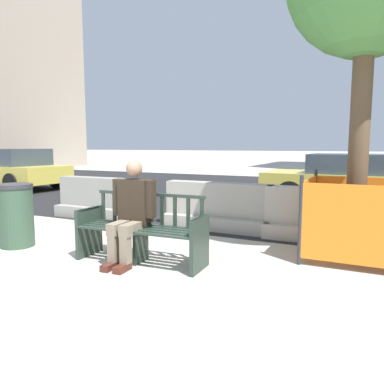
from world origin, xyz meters
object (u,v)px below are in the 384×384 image
jersey_barrier_right (329,220)px  car_taxi_near (353,179)px  construction_fence (355,216)px  street_bench (142,232)px  car_sedan_mid (10,169)px  jersey_barrier_left (102,201)px  seated_person (132,210)px  jersey_barrier_centre (219,210)px  trash_bin (16,215)px

jersey_barrier_right → car_taxi_near: 3.88m
jersey_barrier_right → construction_fence: (0.40, -0.83, 0.23)m
street_bench → car_sedan_mid: 10.15m
jersey_barrier_left → car_sedan_mid: car_sedan_mid is taller
street_bench → construction_fence: size_ratio=1.37×
car_sedan_mid → construction_fence: bearing=-17.7°
construction_fence → car_taxi_near: 4.71m
jersey_barrier_right → car_sedan_mid: car_sedan_mid is taller
jersey_barrier_left → jersey_barrier_right: same height
seated_person → car_sedan_mid: 10.09m
jersey_barrier_centre → street_bench: bearing=-93.8°
construction_fence → car_taxi_near: size_ratio=0.30×
jersey_barrier_centre → jersey_barrier_left: 2.59m
jersey_barrier_right → car_sedan_mid: bearing=165.7°
street_bench → car_taxi_near: bearing=70.3°
trash_bin → jersey_barrier_left: bearing=98.2°
car_taxi_near → car_sedan_mid: bearing=-174.3°
seated_person → trash_bin: bearing=-176.5°
jersey_barrier_left → construction_fence: 4.96m
jersey_barrier_left → car_taxi_near: 6.07m
jersey_barrier_right → jersey_barrier_left: bearing=-179.2°
street_bench → jersey_barrier_right: 3.02m
trash_bin → jersey_barrier_right: bearing=30.1°
jersey_barrier_left → jersey_barrier_right: 4.49m
construction_fence → jersey_barrier_centre: bearing=159.1°
street_bench → trash_bin: size_ratio=1.82×
jersey_barrier_centre → jersey_barrier_left: (-2.59, -0.11, 0.00)m
jersey_barrier_right → car_sedan_mid: (-10.88, 2.78, 0.36)m
construction_fence → car_taxi_near: car_taxi_near is taller
seated_person → jersey_barrier_right: bearing=46.6°
jersey_barrier_centre → trash_bin: trash_bin is taller
car_sedan_mid → trash_bin: size_ratio=4.69×
jersey_barrier_right → construction_fence: 0.95m
construction_fence → trash_bin: bearing=-161.0°
jersey_barrier_right → car_taxi_near: bearing=88.2°
seated_person → jersey_barrier_left: bearing=136.4°
construction_fence → car_taxi_near: bearing=93.4°
street_bench → jersey_barrier_centre: (0.15, 2.27, -0.06)m
construction_fence → car_sedan_mid: bearing=162.3°
seated_person → car_taxi_near: size_ratio=0.31×
construction_fence → trash_bin: size_ratio=1.33×
construction_fence → car_sedan_mid: (-11.29, 3.61, 0.13)m
jersey_barrier_left → car_sedan_mid: size_ratio=0.45×
jersey_barrier_centre → trash_bin: bearing=-132.6°
car_sedan_mid → jersey_barrier_left: bearing=-23.9°
jersey_barrier_right → trash_bin: size_ratio=2.16×
seated_person → car_taxi_near: bearing=69.6°
jersey_barrier_left → car_sedan_mid: bearing=156.1°
jersey_barrier_centre → trash_bin: (-2.25, -2.45, 0.13)m
car_taxi_near → trash_bin: car_taxi_near is taller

